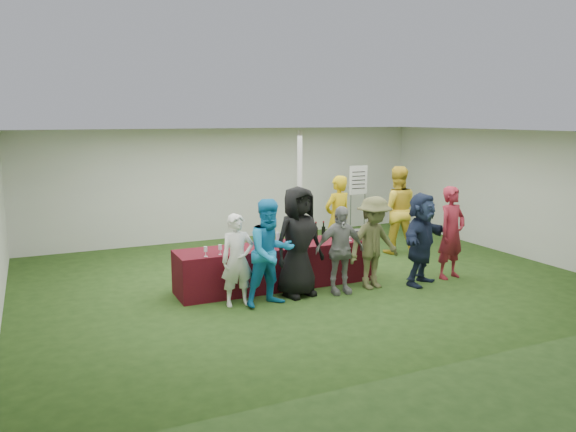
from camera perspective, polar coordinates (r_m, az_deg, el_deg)
name	(u,v)px	position (r m, az deg, el deg)	size (l,w,h in m)	color
ground	(303,279)	(10.46, 1.56, -6.44)	(60.00, 60.00, 0.00)	#284719
tent	(300,197)	(11.44, 1.19, 1.92)	(10.00, 10.00, 10.00)	white
serving_table	(278,265)	(9.95, -1.05, -5.05)	(3.60, 0.80, 0.75)	#590F13
wine_bottles	(306,233)	(10.24, 1.86, -1.77)	(0.72, 0.12, 0.32)	black
wine_glasses	(258,244)	(9.43, -3.03, -2.88)	(2.78, 0.10, 0.16)	silver
water_bottle	(278,238)	(9.93, -1.05, -2.25)	(0.07, 0.07, 0.23)	silver
bar_towel	(353,236)	(10.61, 6.64, -2.00)	(0.25, 0.18, 0.03)	white
dump_bucket	(359,235)	(10.35, 7.25, -1.89)	(0.23, 0.23, 0.18)	slate
wine_list_sign	(358,186)	(13.81, 7.14, 3.09)	(0.50, 0.03, 1.80)	slate
staff_pourer	(338,219)	(11.64, 5.06, -0.26)	(0.65, 0.43, 1.79)	gold
staff_back	(396,210)	(12.48, 10.94, 0.60)	(0.93, 0.73, 1.92)	yellow
customer_0	(238,260)	(8.91, -5.15, -4.48)	(0.54, 0.35, 1.48)	white
customer_1	(271,253)	(8.85, -1.76, -3.75)	(0.83, 0.65, 1.71)	#1885C6
customer_2	(298,242)	(9.31, 1.06, -2.62)	(0.90, 0.59, 1.85)	black
customer_3	(340,250)	(9.52, 5.28, -3.46)	(0.88, 0.37, 1.50)	gray
customer_4	(374,243)	(9.85, 8.69, -2.71)	(1.05, 0.60, 1.62)	brown
customer_5	(422,239)	(10.24, 13.41, -2.27)	(1.54, 0.49, 1.66)	#1C2742
customer_6	(452,233)	(10.79, 16.28, -1.63)	(0.63, 0.41, 1.72)	maroon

